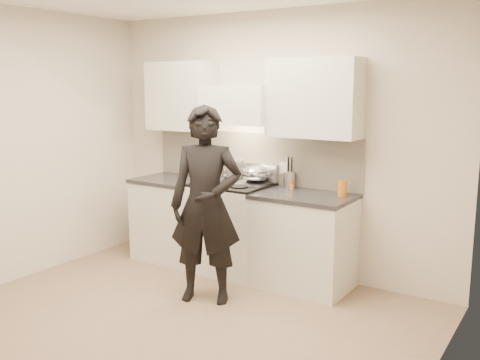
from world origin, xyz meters
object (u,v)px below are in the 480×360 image
(stove, at_px, (232,227))
(wok, at_px, (256,173))
(person, at_px, (206,205))
(counter_right, at_px, (304,241))
(utensil_crock, at_px, (289,178))

(stove, distance_m, wok, 0.62)
(person, bearing_deg, stove, 83.53)
(counter_right, xyz_separation_m, utensil_crock, (-0.29, 0.23, 0.56))
(stove, bearing_deg, utensil_crock, 23.04)
(stove, height_order, counter_right, stove)
(counter_right, distance_m, person, 1.07)
(stove, xyz_separation_m, person, (0.23, -0.78, 0.42))
(utensil_crock, distance_m, person, 1.06)
(wok, relative_size, person, 0.23)
(counter_right, relative_size, wok, 2.29)
(utensil_crock, xyz_separation_m, person, (-0.31, -1.01, -0.13))
(wok, bearing_deg, utensil_crock, 14.10)
(stove, distance_m, utensil_crock, 0.80)
(stove, xyz_separation_m, utensil_crock, (0.54, 0.23, 0.54))
(wok, xyz_separation_m, person, (0.04, -0.93, -0.16))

